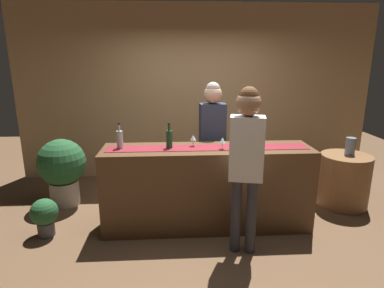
# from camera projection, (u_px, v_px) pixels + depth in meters

# --- Properties ---
(ground_plane) EXTENTS (10.00, 10.00, 0.00)m
(ground_plane) POSITION_uv_depth(u_px,v_px,m) (207.00, 225.00, 4.08)
(ground_plane) COLOR brown
(back_wall) EXTENTS (6.00, 0.12, 2.90)m
(back_wall) POSITION_uv_depth(u_px,v_px,m) (196.00, 93.00, 5.54)
(back_wall) COLOR tan
(back_wall) RESTS_ON ground
(bar_counter) EXTENTS (2.49, 0.60, 1.01)m
(bar_counter) POSITION_uv_depth(u_px,v_px,m) (207.00, 188.00, 3.96)
(bar_counter) COLOR #543821
(bar_counter) RESTS_ON ground
(counter_runner_cloth) EXTENTS (2.36, 0.28, 0.01)m
(counter_runner_cloth) POSITION_uv_depth(u_px,v_px,m) (208.00, 148.00, 3.83)
(counter_runner_cloth) COLOR maroon
(counter_runner_cloth) RESTS_ON bar_counter
(wine_bottle_clear) EXTENTS (0.07, 0.07, 0.30)m
(wine_bottle_clear) POSITION_uv_depth(u_px,v_px,m) (120.00, 139.00, 3.77)
(wine_bottle_clear) COLOR #B2C6C1
(wine_bottle_clear) RESTS_ON bar_counter
(wine_bottle_green) EXTENTS (0.07, 0.07, 0.30)m
(wine_bottle_green) POSITION_uv_depth(u_px,v_px,m) (169.00, 139.00, 3.78)
(wine_bottle_green) COLOR #194723
(wine_bottle_green) RESTS_ON bar_counter
(wine_glass_near_customer) EXTENTS (0.07, 0.07, 0.14)m
(wine_glass_near_customer) POSITION_uv_depth(u_px,v_px,m) (250.00, 139.00, 3.80)
(wine_glass_near_customer) COLOR silver
(wine_glass_near_customer) RESTS_ON bar_counter
(wine_glass_mid_counter) EXTENTS (0.07, 0.07, 0.14)m
(wine_glass_mid_counter) POSITION_uv_depth(u_px,v_px,m) (222.00, 141.00, 3.73)
(wine_glass_mid_counter) COLOR silver
(wine_glass_mid_counter) RESTS_ON bar_counter
(wine_glass_far_end) EXTENTS (0.07, 0.07, 0.14)m
(wine_glass_far_end) POSITION_uv_depth(u_px,v_px,m) (193.00, 138.00, 3.85)
(wine_glass_far_end) COLOR silver
(wine_glass_far_end) RESTS_ON bar_counter
(bartender) EXTENTS (0.36, 0.24, 1.73)m
(bartender) POSITION_uv_depth(u_px,v_px,m) (212.00, 131.00, 4.37)
(bartender) COLOR #26262B
(bartender) RESTS_ON ground
(customer_sipping) EXTENTS (0.37, 0.27, 1.77)m
(customer_sipping) POSITION_uv_depth(u_px,v_px,m) (246.00, 153.00, 3.26)
(customer_sipping) COLOR #33333D
(customer_sipping) RESTS_ON ground
(round_side_table) EXTENTS (0.68, 0.68, 0.74)m
(round_side_table) POSITION_uv_depth(u_px,v_px,m) (344.00, 180.00, 4.55)
(round_side_table) COLOR brown
(round_side_table) RESTS_ON ground
(vase_on_side_table) EXTENTS (0.13, 0.13, 0.24)m
(vase_on_side_table) POSITION_uv_depth(u_px,v_px,m) (350.00, 146.00, 4.45)
(vase_on_side_table) COLOR slate
(vase_on_side_table) RESTS_ON round_side_table
(potted_plant_tall) EXTENTS (0.65, 0.65, 0.96)m
(potted_plant_tall) POSITION_uv_depth(u_px,v_px,m) (62.00, 168.00, 4.52)
(potted_plant_tall) COLOR #9E9389
(potted_plant_tall) RESTS_ON ground
(potted_plant_small) EXTENTS (0.31, 0.31, 0.46)m
(potted_plant_small) POSITION_uv_depth(u_px,v_px,m) (44.00, 215.00, 3.78)
(potted_plant_small) COLOR #4C4C51
(potted_plant_small) RESTS_ON ground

